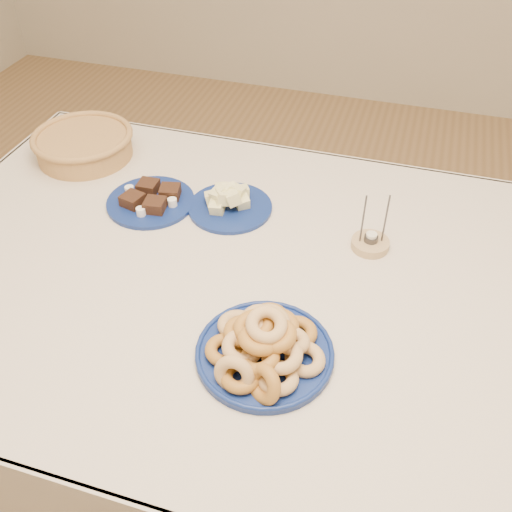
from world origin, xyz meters
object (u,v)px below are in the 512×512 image
dining_table (262,308)px  candle_holder (370,243)px  donut_platter (264,347)px  wicker_basket (84,144)px  brownie_plate (151,200)px  melon_plate (229,202)px

dining_table → candle_holder: 0.30m
dining_table → donut_platter: 0.27m
dining_table → donut_platter: (0.07, -0.22, 0.14)m
donut_platter → candle_holder: bearing=69.4°
dining_table → wicker_basket: (-0.63, 0.33, 0.15)m
brownie_plate → candle_holder: size_ratio=1.63×
wicker_basket → donut_platter: bearing=-38.5°
wicker_basket → candle_holder: candle_holder is taller
brownie_plate → wicker_basket: size_ratio=0.78×
melon_plate → brownie_plate: melon_plate is taller
wicker_basket → dining_table: bearing=-28.0°
donut_platter → candle_holder: (0.15, 0.39, -0.02)m
donut_platter → melon_plate: bearing=116.7°
wicker_basket → melon_plate: bearing=-14.2°
dining_table → brownie_plate: (-0.35, 0.18, 0.12)m
wicker_basket → candle_holder: bearing=-11.3°
melon_plate → wicker_basket: 0.49m
brownie_plate → wicker_basket: (-0.28, 0.16, 0.03)m
donut_platter → brownie_plate: donut_platter is taller
donut_platter → brownie_plate: bearing=136.6°
dining_table → melon_plate: size_ratio=6.78×
dining_table → donut_platter: size_ratio=5.38×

